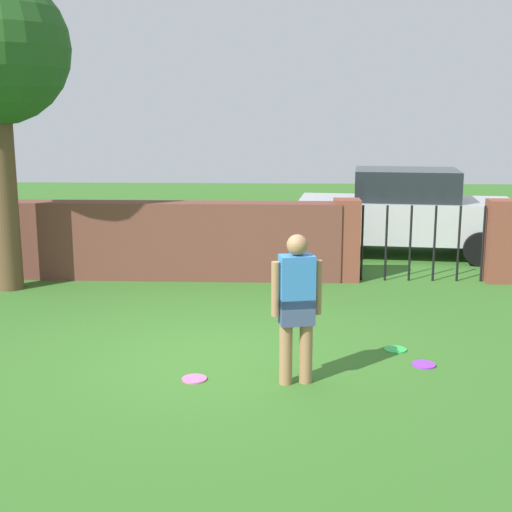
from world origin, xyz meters
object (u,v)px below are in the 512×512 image
Objects in this scene: frisbee_green at (395,349)px; person at (296,302)px; car at (405,212)px; frisbee_purple at (424,365)px; frisbee_pink at (194,379)px.

person is at bearing -138.61° from frisbee_green.
car is 16.17× the size of frisbee_green.
car reaches higher than frisbee_purple.
frisbee_purple is at bearing 11.80° from frisbee_pink.
frisbee_green is 1.00× the size of frisbee_purple.
car is 16.17× the size of frisbee_pink.
frisbee_pink is (-2.34, -1.05, 0.00)m from frisbee_green.
person is at bearing 78.25° from car.
person is 1.82m from frisbee_purple.
frisbee_pink is (-3.39, -6.86, -0.85)m from car.
frisbee_purple is at bearing 89.32° from car.
frisbee_pink is at bearing -168.20° from frisbee_purple.
person is 0.37× the size of car.
car is (2.29, 6.90, -0.04)m from person.
frisbee_pink and frisbee_purple have the same top height.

